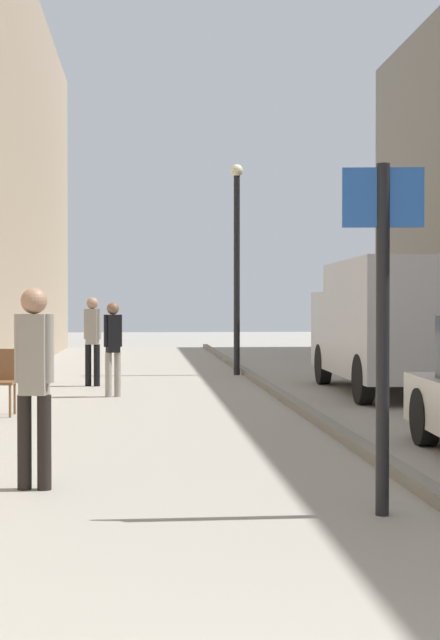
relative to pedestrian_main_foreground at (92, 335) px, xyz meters
name	(u,v)px	position (x,y,z in m)	size (l,w,h in m)	color
ground_plane	(191,407)	(1.72, -3.74, -1.00)	(80.00, 80.00, 0.00)	gray
kerb_strip	(293,402)	(3.30, -3.74, -0.94)	(0.16, 40.00, 0.12)	slate
pedestrian_main_foreground	(92,335)	(0.00, 0.00, 0.00)	(0.34, 0.24, 1.73)	black
pedestrian_mid_block	(34,373)	(0.09, -9.73, -0.01)	(0.34, 0.22, 1.71)	black
pedestrian_far_crossing	(113,342)	(0.47, -2.09, -0.06)	(0.31, 0.24, 1.62)	gray
delivery_van	(394,323)	(5.45, -1.86, 0.26)	(2.23, 5.27, 2.34)	#B7B7BC
street_sign_post	(383,307)	(2.77, -10.87, 0.55)	(0.60, 0.10, 2.60)	black
lamp_post	(237,255)	(3.09, 2.55, 1.73)	(0.28, 0.28, 4.76)	black
cafe_chair_by_doorway	(0,377)	(-1.04, -4.51, -0.45)	(0.45, 0.45, 0.94)	brown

